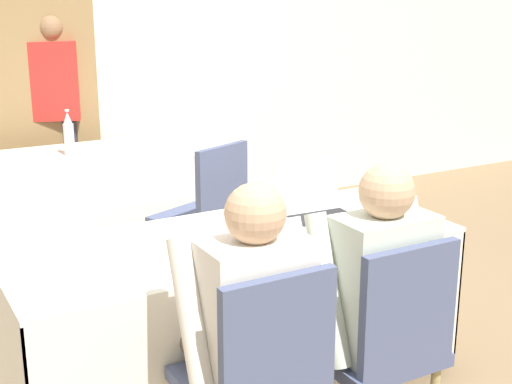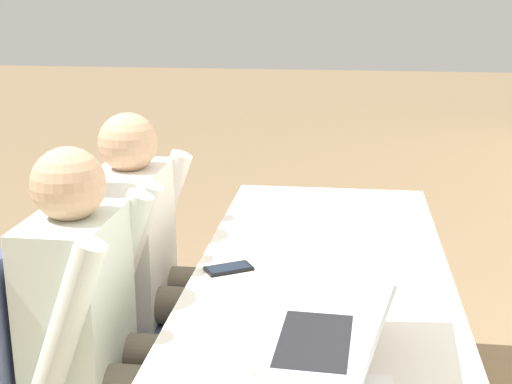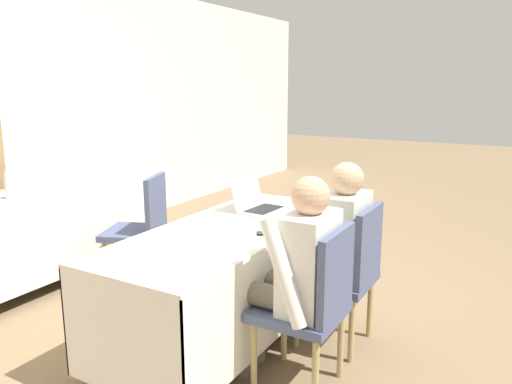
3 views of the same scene
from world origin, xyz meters
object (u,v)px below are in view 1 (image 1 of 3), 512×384
object	(u,v)px
cell_phone	(268,257)
chair_near_left	(259,377)
water_bottle	(69,134)
person_checkered_shirt	(244,321)
person_red_shirt	(56,110)
laptop	(318,209)
chair_near_right	(384,340)
person_white_shirt	(368,290)
chair_far_spare	(207,210)

from	to	relation	value
cell_phone	chair_near_left	bearing A→B (deg)	-154.46
cell_phone	water_bottle	world-z (taller)	water_bottle
water_bottle	person_checkered_shirt	size ratio (longest dim) A/B	0.25
cell_phone	person_red_shirt	distance (m)	2.87
cell_phone	chair_near_left	world-z (taller)	chair_near_left
laptop	person_red_shirt	world-z (taller)	person_red_shirt
laptop	cell_phone	bearing A→B (deg)	-141.43
laptop	chair_near_right	distance (m)	0.81
person_white_shirt	chair_near_right	bearing A→B (deg)	90.00
person_checkered_shirt	person_white_shirt	xyz separation A→B (m)	(0.53, 0.00, 0.00)
chair_near_left	chair_far_spare	xyz separation A→B (m)	(0.65, 1.78, 0.00)
person_checkered_shirt	chair_near_left	bearing A→B (deg)	90.00
water_bottle	person_checkered_shirt	world-z (taller)	person_checkered_shirt
water_bottle	chair_near_left	bearing A→B (deg)	-91.89
chair_near_right	person_white_shirt	xyz separation A→B (m)	(0.00, 0.10, 0.16)
water_bottle	chair_far_spare	xyz separation A→B (m)	(0.57, -0.83, -0.37)
chair_far_spare	person_red_shirt	distance (m)	1.62
laptop	person_white_shirt	world-z (taller)	person_white_shirt
person_white_shirt	cell_phone	bearing A→B (deg)	-49.87
person_red_shirt	laptop	bearing A→B (deg)	-60.62
chair_near_left	person_red_shirt	bearing A→B (deg)	-93.11
chair_near_right	water_bottle	bearing A→B (deg)	-80.39
cell_phone	chair_near_right	world-z (taller)	chair_near_right
cell_phone	chair_near_right	distance (m)	0.54
laptop	person_red_shirt	xyz separation A→B (m)	(-0.55, 2.54, 0.14)
chair_near_right	person_red_shirt	size ratio (longest dim) A/B	0.57
laptop	person_white_shirt	size ratio (longest dim) A/B	0.30
chair_near_left	person_white_shirt	bearing A→B (deg)	-168.95
cell_phone	chair_near_right	bearing A→B (deg)	-88.94
laptop	chair_near_left	xyz separation A→B (m)	(-0.72, -0.74, -0.28)
person_checkered_shirt	person_red_shirt	size ratio (longest dim) A/B	0.73
person_white_shirt	person_red_shirt	distance (m)	3.20
water_bottle	chair_far_spare	distance (m)	1.07
person_checkered_shirt	laptop	bearing A→B (deg)	-138.81
person_white_shirt	laptop	bearing A→B (deg)	-107.22
cell_phone	chair_far_spare	size ratio (longest dim) A/B	0.18
laptop	person_red_shirt	size ratio (longest dim) A/B	0.22
cell_phone	water_bottle	bearing A→B (deg)	63.56
cell_phone	chair_far_spare	xyz separation A→B (m)	(0.39, 1.37, -0.24)
cell_phone	chair_near_right	xyz separation A→B (m)	(0.26, -0.41, -0.24)
water_bottle	person_white_shirt	world-z (taller)	person_white_shirt
chair_near_left	chair_far_spare	bearing A→B (deg)	-110.16
water_bottle	person_checkered_shirt	bearing A→B (deg)	-91.97
laptop	chair_far_spare	xyz separation A→B (m)	(-0.07, 1.04, -0.28)
water_bottle	chair_near_left	world-z (taller)	water_bottle
water_bottle	chair_far_spare	world-z (taller)	water_bottle
chair_near_right	chair_near_left	bearing A→B (deg)	0.00
cell_phone	person_red_shirt	size ratio (longest dim) A/B	0.10
chair_near_left	person_white_shirt	world-z (taller)	person_white_shirt
chair_near_left	chair_near_right	distance (m)	0.53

